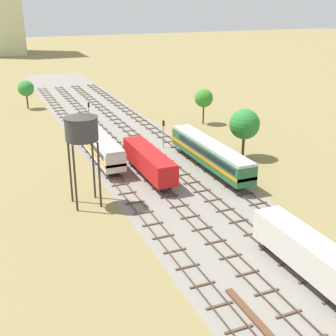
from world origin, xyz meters
TOP-DOWN VIEW (x-y plane):
  - ground_plane at (0.00, 56.00)m, footprint 480.00×480.00m
  - ballast_bed at (0.00, 56.00)m, footprint 17.48×176.00m
  - track_far_left at (-6.74, 57.00)m, footprint 2.40×126.00m
  - track_left at (-2.25, 57.00)m, footprint 2.40×126.00m
  - track_centre_left at (2.25, 57.00)m, footprint 2.40×126.00m
  - track_centre at (6.74, 57.00)m, footprint 2.40×126.00m
  - freight_boxcar_centre_left_nearest at (2.25, 19.64)m, footprint 2.87×14.00m
  - diesel_railcar_centre_near at (6.74, 47.11)m, footprint 2.96×20.50m
  - freight_boxcar_left_mid at (-2.24, 47.75)m, footprint 2.87×14.00m
  - passenger_coach_far_left_midfar at (-6.74, 59.06)m, footprint 2.96×22.00m
  - water_tower at (-12.16, 42.50)m, footprint 3.93×3.93m
  - signal_post_nearest at (-4.49, 72.82)m, footprint 0.28×0.47m
  - signal_post_near at (4.49, 59.07)m, footprint 0.28×0.47m
  - lineside_tree_0 at (-12.86, 96.33)m, footprint 3.48×3.48m
  - lineside_tree_1 at (17.31, 69.96)m, footprint 3.54×3.54m
  - lineside_tree_2 at (13.93, 49.77)m, footprint 4.61×4.61m
  - spare_rail_bundle at (-5.06, 15.96)m, footprint 0.60×10.00m

SIDE VIEW (x-z plane):
  - ground_plane at x=0.00m, z-range 0.00..0.00m
  - ballast_bed at x=0.00m, z-range 0.00..0.01m
  - spare_rail_bundle at x=-5.06m, z-range 0.00..0.24m
  - track_far_left at x=-6.74m, z-range -0.01..0.28m
  - track_left at x=-2.25m, z-range -0.01..0.28m
  - track_centre_left at x=2.25m, z-range -0.01..0.28m
  - track_centre at x=6.74m, z-range -0.01..0.28m
  - freight_boxcar_centre_left_nearest at x=2.25m, z-range 0.65..4.25m
  - freight_boxcar_left_mid at x=-2.24m, z-range 0.65..4.25m
  - diesel_railcar_centre_near at x=6.74m, z-range 0.70..4.50m
  - passenger_coach_far_left_midfar at x=-6.74m, z-range 0.71..4.51m
  - signal_post_near at x=4.49m, z-range 0.67..5.34m
  - signal_post_nearest at x=-4.49m, z-range 0.74..6.32m
  - lineside_tree_0 at x=-12.86m, z-range 1.38..7.68m
  - lineside_tree_1 at x=17.31m, z-range 1.64..8.50m
  - lineside_tree_2 at x=13.93m, z-range 1.49..9.12m
  - water_tower at x=-12.16m, z-range 3.80..14.99m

